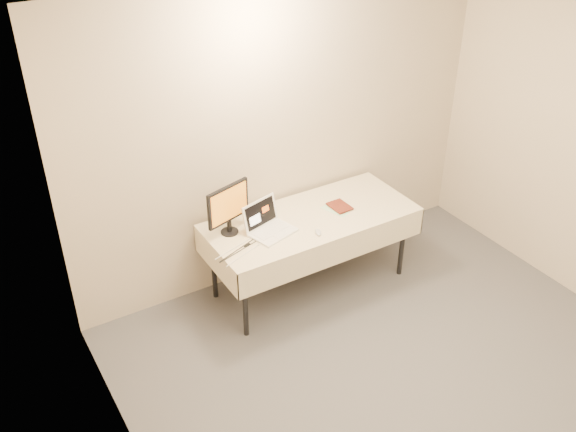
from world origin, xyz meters
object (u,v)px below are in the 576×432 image
laptop (268,225)px  monitor (228,206)px  book (333,200)px  table (311,223)px

laptop → monitor: bearing=137.4°
monitor → book: size_ratio=2.07×
table → book: bearing=-0.3°
table → monitor: 0.80m
monitor → laptop: bearing=-43.7°
laptop → book: 0.66m
laptop → monitor: size_ratio=0.98×
monitor → book: (0.94, -0.15, -0.15)m
table → monitor: monitor is taller
laptop → book: (0.66, -0.00, 0.05)m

